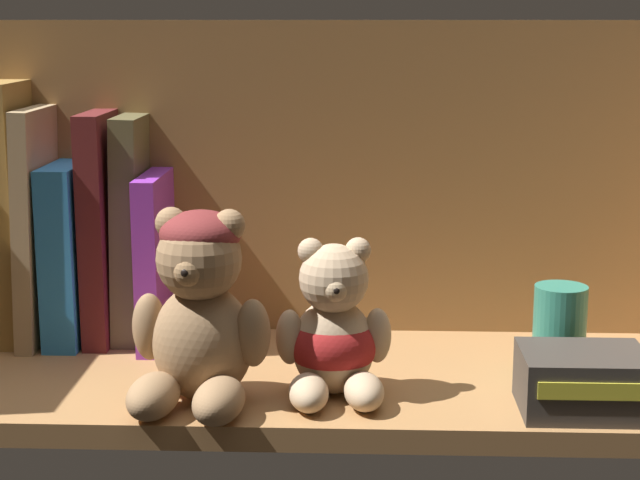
{
  "coord_description": "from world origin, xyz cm",
  "views": [
    {
      "loc": [
        4.1,
        -86.54,
        32.28
      ],
      "look_at": [
        0.53,
        0.0,
        13.8
      ],
      "focal_mm": 58.69,
      "sensor_mm": 36.0,
      "label": 1
    }
  ],
  "objects_px": {
    "book_3": "(14,211)",
    "book_8": "(160,255)",
    "book_7": "(132,228)",
    "book_6": "(104,226)",
    "book_4": "(43,223)",
    "pillar_candle": "(559,331)",
    "teddy_bear_smaller": "(334,335)",
    "teddy_bear_larger": "(199,313)",
    "small_product_box": "(583,381)",
    "book_5": "(73,250)"
  },
  "relations": [
    {
      "from": "teddy_bear_larger",
      "to": "small_product_box",
      "type": "xyz_separation_m",
      "value": [
        0.3,
        -0.01,
        -0.05
      ]
    },
    {
      "from": "book_4",
      "to": "book_6",
      "type": "bearing_deg",
      "value": 0.0
    },
    {
      "from": "pillar_candle",
      "to": "book_8",
      "type": "bearing_deg",
      "value": 164.38
    },
    {
      "from": "book_7",
      "to": "small_product_box",
      "type": "xyz_separation_m",
      "value": [
        0.39,
        -0.18,
        -0.08
      ]
    },
    {
      "from": "book_3",
      "to": "small_product_box",
      "type": "height_order",
      "value": "book_3"
    },
    {
      "from": "book_4",
      "to": "book_6",
      "type": "distance_m",
      "value": 0.06
    },
    {
      "from": "small_product_box",
      "to": "book_7",
      "type": "bearing_deg",
      "value": 155.11
    },
    {
      "from": "teddy_bear_larger",
      "to": "teddy_bear_smaller",
      "type": "bearing_deg",
      "value": 11.44
    },
    {
      "from": "teddy_bear_larger",
      "to": "book_3",
      "type": "bearing_deg",
      "value": 139.21
    },
    {
      "from": "book_3",
      "to": "book_4",
      "type": "distance_m",
      "value": 0.03
    },
    {
      "from": "book_3",
      "to": "book_4",
      "type": "height_order",
      "value": "book_3"
    },
    {
      "from": "book_7",
      "to": "small_product_box",
      "type": "bearing_deg",
      "value": -24.89
    },
    {
      "from": "book_7",
      "to": "teddy_bear_larger",
      "type": "bearing_deg",
      "value": -62.74
    },
    {
      "from": "book_6",
      "to": "teddy_bear_larger",
      "type": "bearing_deg",
      "value": -56.27
    },
    {
      "from": "book_5",
      "to": "book_4",
      "type": "bearing_deg",
      "value": 180.0
    },
    {
      "from": "book_7",
      "to": "book_8",
      "type": "distance_m",
      "value": 0.04
    },
    {
      "from": "book_6",
      "to": "book_4",
      "type": "bearing_deg",
      "value": 180.0
    },
    {
      "from": "teddy_bear_larger",
      "to": "pillar_candle",
      "type": "relative_size",
      "value": 1.97
    },
    {
      "from": "book_5",
      "to": "teddy_bear_smaller",
      "type": "xyz_separation_m",
      "value": [
        0.25,
        -0.15,
        -0.03
      ]
    },
    {
      "from": "book_5",
      "to": "teddy_bear_larger",
      "type": "bearing_deg",
      "value": -49.84
    },
    {
      "from": "book_3",
      "to": "book_8",
      "type": "relative_size",
      "value": 1.52
    },
    {
      "from": "book_4",
      "to": "pillar_candle",
      "type": "distance_m",
      "value": 0.49
    },
    {
      "from": "book_4",
      "to": "book_5",
      "type": "distance_m",
      "value": 0.04
    },
    {
      "from": "book_5",
      "to": "teddy_bear_larger",
      "type": "height_order",
      "value": "book_5"
    },
    {
      "from": "teddy_bear_larger",
      "to": "book_5",
      "type": "bearing_deg",
      "value": 130.16
    },
    {
      "from": "book_3",
      "to": "teddy_bear_smaller",
      "type": "relative_size",
      "value": 1.88
    },
    {
      "from": "book_7",
      "to": "book_8",
      "type": "height_order",
      "value": "book_7"
    },
    {
      "from": "teddy_bear_smaller",
      "to": "small_product_box",
      "type": "bearing_deg",
      "value": -7.95
    },
    {
      "from": "pillar_candle",
      "to": "small_product_box",
      "type": "relative_size",
      "value": 0.82
    },
    {
      "from": "book_3",
      "to": "book_6",
      "type": "xyz_separation_m",
      "value": [
        0.09,
        0.0,
        -0.01
      ]
    },
    {
      "from": "book_7",
      "to": "book_4",
      "type": "bearing_deg",
      "value": 180.0
    },
    {
      "from": "book_3",
      "to": "book_8",
      "type": "xyz_separation_m",
      "value": [
        0.14,
        0.0,
        -0.04
      ]
    },
    {
      "from": "book_3",
      "to": "book_4",
      "type": "xyz_separation_m",
      "value": [
        0.03,
        0.0,
        -0.01
      ]
    },
    {
      "from": "teddy_bear_larger",
      "to": "small_product_box",
      "type": "relative_size",
      "value": 1.61
    },
    {
      "from": "book_7",
      "to": "book_6",
      "type": "bearing_deg",
      "value": 180.0
    },
    {
      "from": "book_3",
      "to": "book_6",
      "type": "relative_size",
      "value": 1.13
    },
    {
      "from": "book_4",
      "to": "teddy_bear_larger",
      "type": "distance_m",
      "value": 0.25
    },
    {
      "from": "book_3",
      "to": "pillar_candle",
      "type": "distance_m",
      "value": 0.52
    },
    {
      "from": "teddy_bear_larger",
      "to": "pillar_candle",
      "type": "height_order",
      "value": "teddy_bear_larger"
    },
    {
      "from": "book_8",
      "to": "teddy_bear_smaller",
      "type": "height_order",
      "value": "book_8"
    },
    {
      "from": "teddy_bear_smaller",
      "to": "pillar_candle",
      "type": "relative_size",
      "value": 1.63
    },
    {
      "from": "book_6",
      "to": "teddy_bear_smaller",
      "type": "height_order",
      "value": "book_6"
    },
    {
      "from": "book_7",
      "to": "teddy_bear_smaller",
      "type": "relative_size",
      "value": 1.64
    },
    {
      "from": "book_6",
      "to": "teddy_bear_smaller",
      "type": "distance_m",
      "value": 0.28
    },
    {
      "from": "book_6",
      "to": "small_product_box",
      "type": "bearing_deg",
      "value": -23.47
    },
    {
      "from": "book_4",
      "to": "book_6",
      "type": "height_order",
      "value": "book_4"
    },
    {
      "from": "teddy_bear_larger",
      "to": "book_8",
      "type": "bearing_deg",
      "value": 110.23
    },
    {
      "from": "book_3",
      "to": "small_product_box",
      "type": "distance_m",
      "value": 0.55
    },
    {
      "from": "pillar_candle",
      "to": "book_5",
      "type": "bearing_deg",
      "value": 167.21
    },
    {
      "from": "book_4",
      "to": "small_product_box",
      "type": "xyz_separation_m",
      "value": [
        0.48,
        -0.18,
        -0.09
      ]
    }
  ]
}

